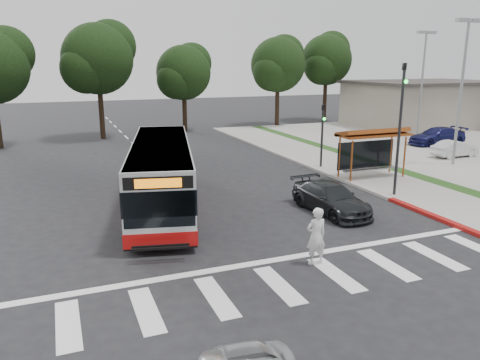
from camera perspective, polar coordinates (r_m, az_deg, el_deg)
ground at (r=18.72m, az=-2.05°, el=-6.25°), size 140.00×140.00×0.00m
sidewalk_east at (r=30.46m, az=12.55°, el=1.55°), size 4.00×40.00×0.12m
curb_east at (r=29.40m, az=9.31°, el=1.28°), size 0.30×40.00×0.15m
curb_east_red at (r=21.76m, az=22.89°, el=-4.24°), size 0.32×6.00×0.15m
parking_lot at (r=39.73m, az=25.44°, el=3.38°), size 18.00×36.00×0.10m
commercial_building at (r=52.81m, az=21.47°, el=8.47°), size 14.00×10.00×4.40m
building_roof_cap at (r=52.67m, az=21.71°, el=11.01°), size 14.60×10.60×0.30m
crosswalk_ladder at (r=14.48m, az=4.77°, el=-12.62°), size 18.00×2.60×0.01m
bus_shelter at (r=27.62m, az=15.80°, el=4.92°), size 4.20×1.60×2.86m
traffic_signal_ne_tall at (r=23.89m, az=18.97°, el=7.03°), size 0.18×0.37×6.50m
traffic_signal_ne_short at (r=29.69m, az=10.01°, el=6.10°), size 0.18×0.37×4.00m
lot_light_front at (r=32.82m, az=25.55°, el=11.72°), size 1.90×0.35×9.01m
lot_light_mid at (r=44.16m, az=21.42°, el=12.39°), size 1.90×0.35×9.01m
tree_ne_a at (r=49.71m, az=4.69°, el=13.93°), size 6.16×5.74×9.30m
tree_ne_b at (r=54.86m, az=10.53°, el=14.31°), size 6.16×5.74×10.02m
tree_north_a at (r=42.80m, az=-16.87°, el=14.08°), size 6.60×6.15×10.17m
tree_north_b at (r=46.18m, az=-6.83°, el=12.96°), size 5.72×5.33×8.43m
transit_bus at (r=21.64m, az=-9.52°, el=0.54°), size 5.08×11.89×3.00m
pedestrian at (r=15.64m, az=9.27°, el=-6.78°), size 0.72×0.47×1.96m
dark_sedan at (r=21.21m, az=10.99°, el=-2.19°), size 2.12×4.59×1.30m
parked_car_1 at (r=36.02m, az=24.72°, el=3.49°), size 3.52×1.36×1.14m
parked_car_3 at (r=40.83m, az=22.88°, el=4.96°), size 4.82×2.06×1.38m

